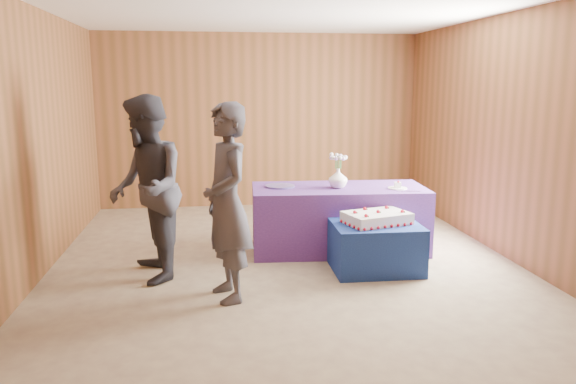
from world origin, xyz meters
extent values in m
plane|color=tan|center=(0.00, 0.00, 0.00)|extent=(6.00, 6.00, 0.00)
cube|color=brown|center=(0.00, 3.00, 1.35)|extent=(5.00, 0.04, 2.70)
cube|color=brown|center=(0.00, -3.00, 1.35)|extent=(5.00, 0.04, 2.70)
cube|color=brown|center=(-2.50, 0.00, 1.35)|extent=(0.04, 6.00, 2.70)
cube|color=brown|center=(2.50, 0.00, 1.35)|extent=(0.04, 6.00, 2.70)
cube|color=white|center=(0.00, 0.00, 2.70)|extent=(5.00, 6.00, 0.04)
cube|color=navy|center=(0.91, -0.39, 0.25)|extent=(0.91, 0.72, 0.50)
cube|color=#5C3085|center=(0.69, 0.40, 0.38)|extent=(2.05, 1.02, 0.75)
cube|color=white|center=(0.92, -0.36, 0.56)|extent=(0.74, 0.59, 0.12)
sphere|color=#B50D20|center=(0.67, -0.66, 0.52)|extent=(0.03, 0.03, 0.03)
sphere|color=#B50D20|center=(1.29, -0.47, 0.52)|extent=(0.03, 0.03, 0.03)
sphere|color=#B50D20|center=(0.55, -0.25, 0.52)|extent=(0.03, 0.03, 0.03)
sphere|color=#B50D20|center=(1.17, -0.06, 0.52)|extent=(0.03, 0.03, 0.03)
sphere|color=#B50D20|center=(0.77, -0.52, 0.64)|extent=(0.04, 0.04, 0.04)
cone|color=#1A6116|center=(0.79, -0.52, 0.62)|extent=(0.02, 0.03, 0.03)
sphere|color=#B50D20|center=(1.06, -0.22, 0.64)|extent=(0.04, 0.04, 0.04)
cone|color=#1A6116|center=(1.08, -0.22, 0.62)|extent=(0.02, 0.03, 0.03)
sphere|color=#B50D20|center=(0.92, -0.36, 0.64)|extent=(0.04, 0.04, 0.04)
cone|color=#1A6116|center=(0.95, -0.36, 0.62)|extent=(0.02, 0.03, 0.03)
imported|color=white|center=(0.67, 0.36, 0.86)|extent=(0.25, 0.25, 0.22)
cylinder|color=#265F28|center=(0.70, 0.36, 1.04)|extent=(0.01, 0.01, 0.14)
sphere|color=#E3BDF5|center=(0.75, 0.36, 1.11)|extent=(0.05, 0.05, 0.05)
cylinder|color=#265F28|center=(0.70, 0.38, 1.04)|extent=(0.01, 0.01, 0.14)
sphere|color=silver|center=(0.74, 0.40, 1.11)|extent=(0.05, 0.05, 0.05)
cylinder|color=#265F28|center=(0.68, 0.39, 1.04)|extent=(0.01, 0.01, 0.14)
sphere|color=#E3BDF5|center=(0.71, 0.43, 1.11)|extent=(0.05, 0.05, 0.05)
cylinder|color=#265F28|center=(0.67, 0.39, 1.04)|extent=(0.01, 0.01, 0.14)
sphere|color=silver|center=(0.67, 0.44, 1.11)|extent=(0.05, 0.05, 0.05)
cylinder|color=#265F28|center=(0.65, 0.39, 1.04)|extent=(0.01, 0.01, 0.14)
sphere|color=#E3BDF5|center=(0.63, 0.43, 1.11)|extent=(0.05, 0.05, 0.05)
cylinder|color=#265F28|center=(0.64, 0.38, 1.04)|extent=(0.01, 0.01, 0.14)
sphere|color=silver|center=(0.60, 0.40, 1.11)|extent=(0.05, 0.05, 0.05)
cylinder|color=#265F28|center=(0.63, 0.36, 1.04)|extent=(0.01, 0.01, 0.14)
sphere|color=#E3BDF5|center=(0.58, 0.36, 1.11)|extent=(0.05, 0.05, 0.05)
cylinder|color=#265F28|center=(0.64, 0.34, 1.04)|extent=(0.01, 0.01, 0.14)
sphere|color=silver|center=(0.60, 0.32, 1.11)|extent=(0.05, 0.05, 0.05)
cylinder|color=#265F28|center=(0.65, 0.33, 1.04)|extent=(0.01, 0.01, 0.14)
sphere|color=#E3BDF5|center=(0.63, 0.29, 1.11)|extent=(0.05, 0.05, 0.05)
cylinder|color=#265F28|center=(0.67, 0.33, 1.04)|extent=(0.01, 0.01, 0.14)
sphere|color=silver|center=(0.67, 0.28, 1.11)|extent=(0.05, 0.05, 0.05)
cylinder|color=#265F28|center=(0.68, 0.33, 1.04)|extent=(0.01, 0.01, 0.14)
sphere|color=#E3BDF5|center=(0.71, 0.29, 1.11)|extent=(0.05, 0.05, 0.05)
cylinder|color=#265F28|center=(0.70, 0.34, 1.04)|extent=(0.01, 0.01, 0.14)
sphere|color=silver|center=(0.74, 0.32, 1.11)|extent=(0.05, 0.05, 0.05)
cylinder|color=#504489|center=(0.01, 0.50, 0.76)|extent=(0.44, 0.44, 0.02)
cylinder|color=white|center=(1.33, 0.22, 0.76)|extent=(0.26, 0.26, 0.01)
cube|color=white|center=(1.33, 0.22, 0.79)|extent=(0.08, 0.07, 0.06)
sphere|color=#B50D20|center=(1.33, 0.19, 0.84)|extent=(0.02, 0.02, 0.02)
cube|color=#BBBBC0|center=(1.40, 0.04, 0.75)|extent=(0.26, 0.07, 0.00)
imported|color=#393741|center=(-0.64, -0.95, 0.89)|extent=(0.59, 0.74, 1.78)
imported|color=#302F39|center=(-1.41, -0.33, 0.92)|extent=(0.86, 1.02, 1.84)
camera|label=1|loc=(-0.78, -5.86, 1.94)|focal=35.00mm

